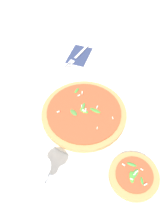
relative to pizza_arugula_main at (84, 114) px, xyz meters
name	(u,v)px	position (x,y,z in m)	size (l,w,h in m)	color
ground_plane	(79,118)	(0.01, -0.02, -0.02)	(6.00, 6.00, 0.00)	silver
pizza_arugula_main	(84,114)	(0.00, 0.00, 0.00)	(0.36, 0.36, 0.05)	silver
pizza_personal_side	(133,176)	(0.26, 0.16, 0.00)	(0.19, 0.19, 0.05)	silver
wine_glass	(40,173)	(0.28, -0.14, 0.09)	(0.08, 0.08, 0.15)	white
napkin	(79,55)	(-0.38, -0.02, -0.01)	(0.17, 0.14, 0.01)	navy
fork	(78,55)	(-0.37, -0.03, -0.01)	(0.19, 0.13, 0.00)	silver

